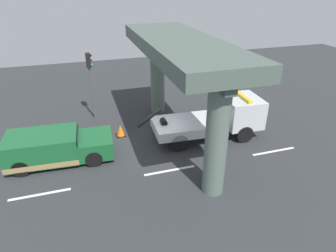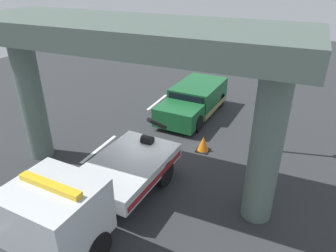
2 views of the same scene
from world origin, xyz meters
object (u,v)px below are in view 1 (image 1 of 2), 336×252
traffic_light_far (159,71)px  tow_truck_white (219,118)px  towed_van_green (55,148)px  traffic_light_near (90,72)px  traffic_cone_orange (120,131)px

traffic_light_far → tow_truck_white: bearing=-64.1°
towed_van_green → traffic_light_far: traffic_light_far is taller
towed_van_green → traffic_light_far: 8.54m
tow_truck_white → towed_van_green: size_ratio=1.38×
traffic_light_near → tow_truck_white: bearing=-34.7°
tow_truck_white → traffic_light_far: traffic_light_far is taller
traffic_cone_orange → traffic_light_far: bearing=42.2°
towed_van_green → traffic_light_near: 5.74m
tow_truck_white → traffic_light_near: size_ratio=1.67×
towed_van_green → traffic_light_far: (6.84, 4.66, 2.10)m
towed_van_green → traffic_cone_orange: bearing=25.4°
tow_truck_white → traffic_light_near: (-6.79, 4.71, 1.99)m
towed_van_green → traffic_light_far: bearing=34.3°
traffic_light_near → traffic_light_far: traffic_light_near is taller
towed_van_green → traffic_light_near: (2.34, 4.66, 2.41)m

